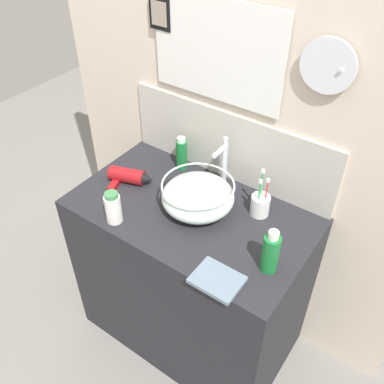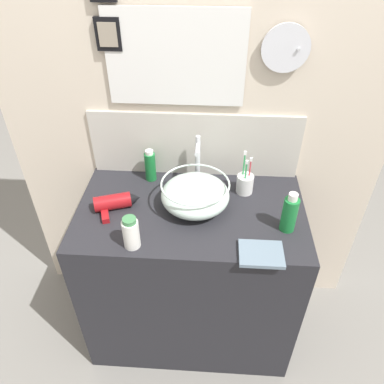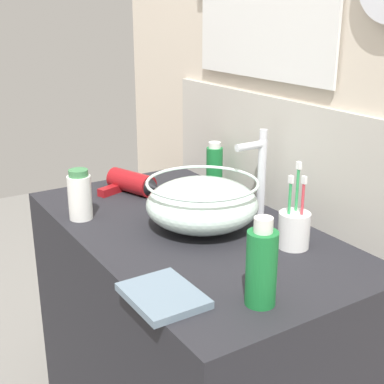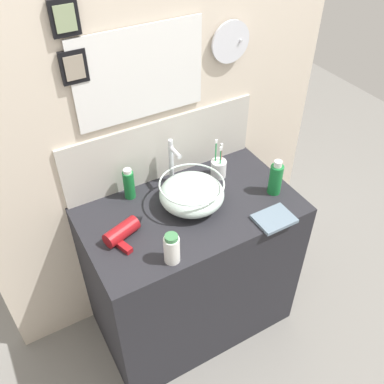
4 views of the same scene
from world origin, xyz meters
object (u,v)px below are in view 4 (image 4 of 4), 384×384
Objects in this scene: faucet at (172,160)px; hair_drier at (125,231)px; toothbrush_cup at (218,168)px; glass_bowl_sink at (192,194)px; spray_bottle at (129,184)px; hand_towel at (274,219)px; soap_dispenser at (172,249)px; lotion_bottle at (276,178)px.

faucet is 0.42m from hair_drier.
toothbrush_cup is at bearing 15.07° from hair_drier.
glass_bowl_sink is 1.40× the size of toothbrush_cup.
spray_bottle is (-0.22, 0.19, 0.01)m from glass_bowl_sink.
faucet is 0.54m from hand_towel.
glass_bowl_sink is 0.38m from hand_towel.
toothbrush_cup is 1.31× the size of spray_bottle.
toothbrush_cup is 1.50× the size of soap_dispenser.
soap_dispenser is 0.44m from spray_bottle.
lotion_bottle is 1.07× the size of hand_towel.
spray_bottle is (0.01, 0.44, 0.01)m from soap_dispenser.
toothbrush_cup is 1.15× the size of lotion_bottle.
soap_dispenser is (-0.23, -0.25, -0.00)m from glass_bowl_sink.
spray_bottle is at bearing 153.14° from lotion_bottle.
glass_bowl_sink is 0.25m from toothbrush_cup.
faucet is 0.23m from spray_bottle.
hair_drier is at bearing 117.50° from soap_dispenser.
glass_bowl_sink is 0.40m from lotion_bottle.
soap_dispenser is at bearing -62.50° from hair_drier.
faucet is at bearing 32.41° from hair_drier.
toothbrush_cup is (0.22, 0.12, -0.02)m from glass_bowl_sink.
soap_dispenser is at bearing -133.01° from glass_bowl_sink.
faucet is at bearing 163.16° from toothbrush_cup.
toothbrush_cup reaches higher than glass_bowl_sink.
spray_bottle is 0.68m from hand_towel.
hand_towel is at bearing -83.11° from toothbrush_cup.
hand_towel is (0.61, -0.24, -0.02)m from hair_drier.
hair_drier is 0.59m from toothbrush_cup.
lotion_bottle is (0.73, -0.08, 0.05)m from hair_drier.
hair_drier is (-0.34, -0.03, -0.04)m from glass_bowl_sink.
hair_drier is 1.48× the size of soap_dispenser.
toothbrush_cup is 0.58m from soap_dispenser.
hand_towel is at bearing -45.16° from glass_bowl_sink.
glass_bowl_sink is at bearing -151.20° from toothbrush_cup.
soap_dispenser is 0.83× the size of hand_towel.
soap_dispenser is (-0.62, -0.13, -0.02)m from lotion_bottle.
spray_bottle reaches higher than soap_dispenser.
hair_drier is at bearing -118.41° from spray_bottle.
soap_dispenser is (-0.23, -0.44, -0.07)m from faucet.
soap_dispenser is at bearing -91.01° from spray_bottle.
hair_drier is 0.99× the size of toothbrush_cup.
glass_bowl_sink is at bearing 5.13° from hair_drier.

